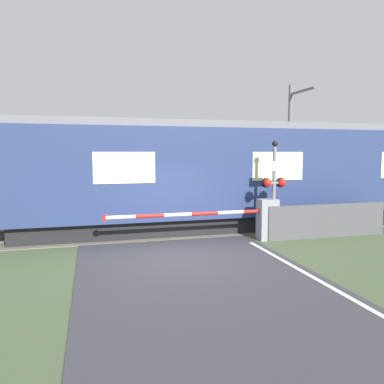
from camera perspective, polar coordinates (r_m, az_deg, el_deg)
The scene contains 7 objects.
ground_plane at distance 10.03m, azimuth -1.59°, elevation -9.97°, with size 80.00×80.00×0.00m, color #475638.
track_bed at distance 13.42m, azimuth -5.21°, elevation -5.79°, with size 36.00×3.20×0.13m.
train at distance 14.33m, azimuth 10.03°, elevation 2.69°, with size 18.59×3.07×3.81m.
crossing_barrier at distance 11.97m, azimuth 9.78°, elevation -4.02°, with size 5.41×0.44×1.30m.
signal_post at distance 11.96m, azimuth 12.41°, elevation 1.16°, with size 0.81×0.26×3.13m.
catenary_pole at distance 17.09m, azimuth 14.73°, elevation 6.58°, with size 0.20×1.90×5.69m.
roadside_fence at distance 13.01m, azimuth 20.02°, elevation -4.14°, with size 4.27×0.06×1.10m.
Camera 1 is at (-2.27, -9.37, 2.76)m, focal length 35.00 mm.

